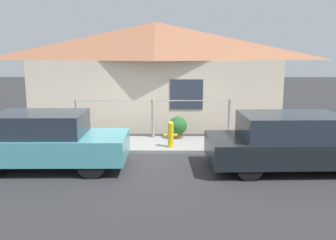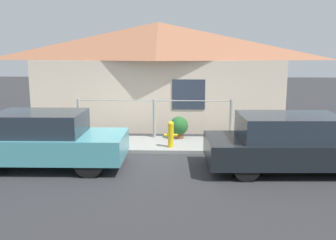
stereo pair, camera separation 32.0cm
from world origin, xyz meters
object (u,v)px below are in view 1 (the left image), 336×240
at_px(car_right, 294,142).
at_px(fire_hydrant, 171,134).
at_px(car_left, 46,141).
at_px(potted_plant_near_hydrant, 178,126).

distance_m(car_right, fire_hydrant, 3.39).
distance_m(car_left, fire_hydrant, 3.42).
bearing_deg(fire_hydrant, car_right, -29.49).
bearing_deg(car_right, potted_plant_near_hydrant, 132.17).
distance_m(fire_hydrant, potted_plant_near_hydrant, 1.13).
xyz_separation_m(car_right, fire_hydrant, (-2.95, 1.67, -0.17)).
height_order(fire_hydrant, potted_plant_near_hydrant, fire_hydrant).
relative_size(car_left, fire_hydrant, 5.03).
bearing_deg(car_right, fire_hydrant, 148.22).
bearing_deg(car_left, car_right, -0.93).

